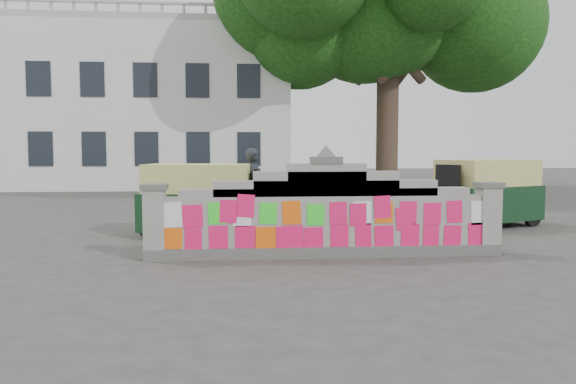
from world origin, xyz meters
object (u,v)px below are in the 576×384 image
(cyclist_rider, at_px, (255,197))
(cyclist_bike, at_px, (255,213))
(rickshaw_left, at_px, (203,199))
(pedestrian, at_px, (333,205))
(rickshaw_right, at_px, (485,192))

(cyclist_rider, bearing_deg, cyclist_bike, 0.00)
(rickshaw_left, bearing_deg, cyclist_rider, 11.25)
(cyclist_rider, distance_m, pedestrian, 1.84)
(rickshaw_right, bearing_deg, cyclist_rider, -14.53)
(pedestrian, bearing_deg, rickshaw_left, -145.36)
(cyclist_rider, bearing_deg, pedestrian, -100.97)
(cyclist_bike, xyz_separation_m, rickshaw_left, (-1.16, -0.06, 0.33))
(cyclist_bike, height_order, rickshaw_left, rickshaw_left)
(cyclist_rider, height_order, pedestrian, cyclist_rider)
(cyclist_rider, bearing_deg, rickshaw_left, 108.23)
(cyclist_bike, relative_size, cyclist_rider, 1.12)
(cyclist_bike, bearing_deg, cyclist_rider, 0.00)
(cyclist_rider, relative_size, rickshaw_left, 0.57)
(cyclist_rider, height_order, rickshaw_right, cyclist_rider)
(cyclist_bike, height_order, cyclist_rider, cyclist_rider)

